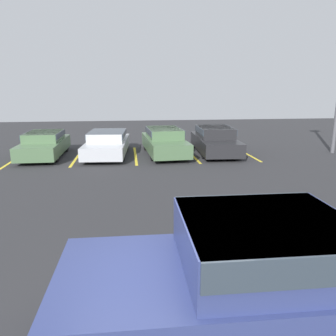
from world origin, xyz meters
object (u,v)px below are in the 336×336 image
parked_sedan_b (107,142)px  parked_sedan_d (215,139)px  parked_sedan_a (44,144)px  pickup_truck (285,283)px  parked_sedan_c (164,141)px

parked_sedan_b → parked_sedan_d: parked_sedan_d is taller
parked_sedan_a → parked_sedan_b: size_ratio=0.90×
pickup_truck → parked_sedan_c: pickup_truck is taller
parked_sedan_c → parked_sedan_d: size_ratio=0.98×
parked_sedan_a → parked_sedan_c: parked_sedan_c is taller
pickup_truck → parked_sedan_a: (-5.84, 12.57, -0.23)m
parked_sedan_b → parked_sedan_d: size_ratio=1.00×
parked_sedan_a → parked_sedan_b: bearing=89.8°
pickup_truck → parked_sedan_a: size_ratio=1.31×
parked_sedan_d → pickup_truck: bearing=-8.3°
pickup_truck → parked_sedan_c: size_ratio=1.19×
parked_sedan_a → pickup_truck: bearing=24.8°
pickup_truck → parked_sedan_b: 12.90m
parked_sedan_d → parked_sedan_c: bearing=-84.5°
pickup_truck → parked_sedan_d: pickup_truck is taller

